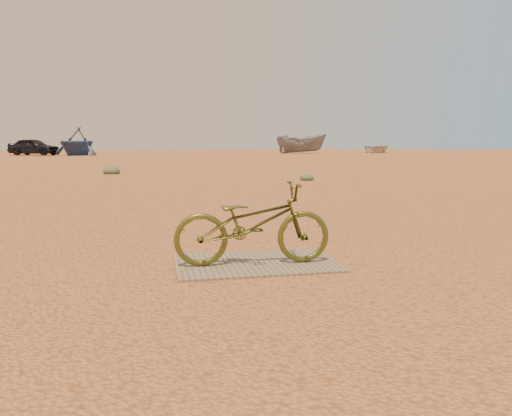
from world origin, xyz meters
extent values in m
plane|color=#C37848|center=(0.00, 0.00, 0.00)|extent=(120.00, 120.00, 0.00)
cube|color=#7E6A50|center=(-0.09, -0.04, 0.01)|extent=(1.66, 1.06, 0.02)
imported|color=#4C501C|center=(-0.14, -0.12, 0.44)|extent=(1.60, 0.62, 0.83)
imported|color=black|center=(-10.80, 40.16, 0.71)|extent=(4.48, 3.13, 1.42)
imported|color=navy|center=(-7.15, 39.04, 1.18)|extent=(5.46, 5.73, 2.35)
imported|color=slate|center=(13.03, 41.50, 0.92)|extent=(5.08, 3.12, 1.84)
imported|color=beige|center=(21.36, 42.80, 0.54)|extent=(5.80, 6.34, 1.07)
ellipsoid|color=#495E3F|center=(3.71, 10.23, 0.00)|extent=(0.45, 0.45, 0.25)
ellipsoid|color=#495E3F|center=(-2.62, 14.66, 0.00)|extent=(0.63, 0.63, 0.35)
camera|label=1|loc=(-1.12, -4.97, 1.27)|focal=35.00mm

